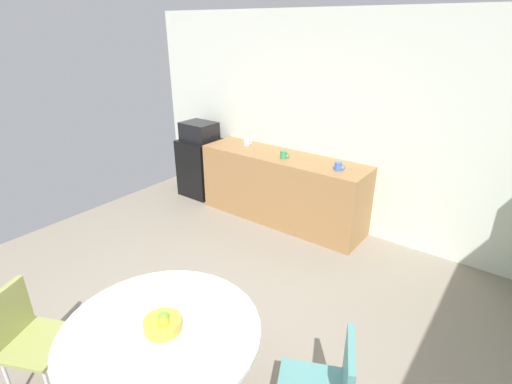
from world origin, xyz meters
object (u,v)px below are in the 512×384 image
Objects in this scene: round_table at (162,344)px; fruit_bowl at (163,324)px; mini_fridge at (201,167)px; mug_green at (338,166)px; microwave at (199,131)px; chair_olive at (22,331)px; mug_red at (247,142)px; mug_white at (284,155)px.

round_table is 5.34× the size of fruit_bowl.
mug_green reaches higher than mini_fridge.
round_table is (2.44, -2.83, -0.37)m from microwave.
round_table is 1.03m from chair_olive.
mug_red reaches higher than round_table.
mug_red reaches higher than fruit_bowl.
mug_red is (-1.62, 2.89, 0.17)m from fruit_bowl.
mini_fridge is 3.74× the size of fruit_bowl.
microwave is at bearing 0.00° from mini_fridge.
mug_green is at bearing 76.62° from chair_olive.
chair_olive is 6.43× the size of mug_red.
chair_olive is at bearing -103.38° from mug_green.
round_table is at bearing -128.41° from fruit_bowl.
mug_white is 1.00× the size of mug_green.
chair_olive is (1.50, -3.26, -0.46)m from microwave.
fruit_bowl is (0.95, 0.45, 0.25)m from chair_olive.
chair_olive is 6.43× the size of mug_white.
mug_red is (-1.43, 0.15, 0.00)m from mug_green.
microwave is at bearing 178.17° from mug_green.
mug_white is at bearing 89.37° from chair_olive.
microwave is 3.62m from chair_olive.
mug_green is at bearing -5.99° from mug_red.
microwave is at bearing 176.56° from mug_white.
chair_olive is 6.43× the size of mug_green.
mug_green reaches higher than chair_olive.
microwave reaches higher than mug_red.
mug_white is (-0.90, 2.73, 0.33)m from round_table.
mini_fridge is at bearing 114.78° from chair_olive.
chair_olive is 3.30m from mug_green.
fruit_bowl is 3.32m from mug_red.
mini_fridge is at bearing 0.00° from microwave.
mini_fridge reaches higher than round_table.
fruit_bowl is at bearing -48.93° from microwave.
microwave reaches higher than chair_olive.
mug_red is at bearing 166.51° from mug_white.
mini_fridge is 2.32m from mug_green.
round_table is 2.78m from mug_green.
mini_fridge is 0.98m from mug_red.
mug_green reaches higher than round_table.
mug_green is (-0.18, 2.75, 0.33)m from round_table.
round_table is 9.45× the size of mug_red.
mug_white and mug_green have the same top height.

